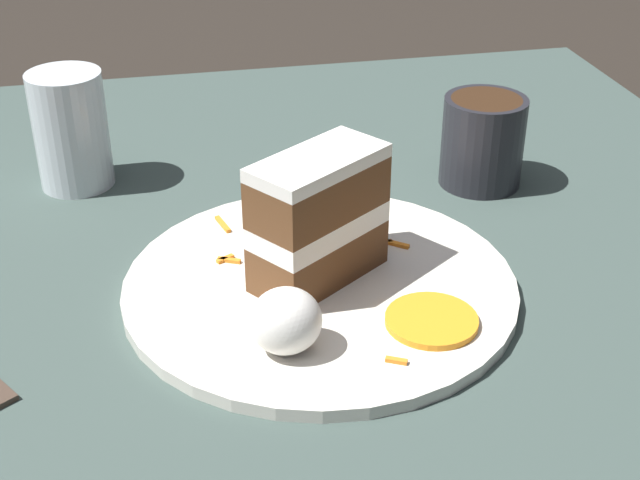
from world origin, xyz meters
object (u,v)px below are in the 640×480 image
at_px(cake_slice, 318,218).
at_px(orange_garnish, 432,320).
at_px(plate, 320,286).
at_px(cream_dollop, 286,321).
at_px(coffee_mug, 483,138).
at_px(drinking_glass, 72,138).

distance_m(cake_slice, orange_garnish, 0.11).
xyz_separation_m(cake_slice, orange_garnish, (-0.07, 0.08, -0.05)).
xyz_separation_m(plate, cream_dollop, (0.04, 0.08, 0.03)).
distance_m(cream_dollop, coffee_mug, 0.32).
distance_m(cake_slice, drinking_glass, 0.29).
height_order(cake_slice, coffee_mug, cake_slice).
height_order(orange_garnish, drinking_glass, drinking_glass).
height_order(cake_slice, orange_garnish, cake_slice).
relative_size(cake_slice, coffee_mug, 1.37).
distance_m(plate, cream_dollop, 0.09).
relative_size(drinking_glass, coffee_mug, 1.30).
distance_m(cake_slice, coffee_mug, 0.24).
xyz_separation_m(plate, cake_slice, (-0.00, -0.01, 0.06)).
relative_size(plate, coffee_mug, 3.56).
relative_size(orange_garnish, coffee_mug, 0.79).
bearing_deg(drinking_glass, coffee_mug, 168.49).
bearing_deg(coffee_mug, orange_garnish, 61.71).
height_order(cream_dollop, coffee_mug, coffee_mug).
bearing_deg(drinking_glass, cake_slice, 129.93).
relative_size(orange_garnish, drinking_glass, 0.61).
bearing_deg(coffee_mug, cream_dollop, 45.80).
height_order(orange_garnish, coffee_mug, coffee_mug).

